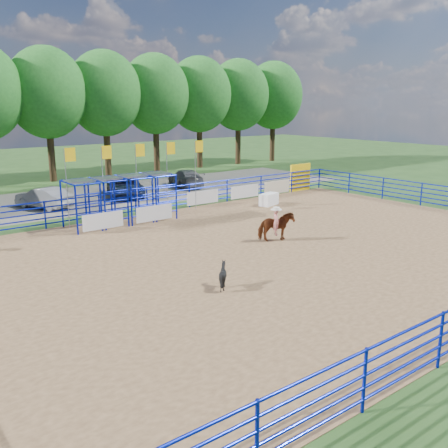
{
  "coord_description": "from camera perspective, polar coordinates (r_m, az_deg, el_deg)",
  "views": [
    {
      "loc": [
        -14.07,
        -15.62,
        6.42
      ],
      "look_at": [
        -1.22,
        1.0,
        1.3
      ],
      "focal_mm": 40.0,
      "sensor_mm": 36.0,
      "label": 1
    }
  ],
  "objects": [
    {
      "name": "announcer_table",
      "position": [
        32.11,
        5.15,
        2.84
      ],
      "size": [
        1.55,
        1.05,
        0.76
      ],
      "primitive_type": "cube",
      "rotation": [
        0.0,
        0.0,
        0.3
      ],
      "color": "white",
      "rests_on": "arena_dirt"
    },
    {
      "name": "arena_dirt",
      "position": [
        21.98,
        4.12,
        -3.3
      ],
      "size": [
        30.0,
        20.0,
        0.02
      ],
      "primitive_type": "cube",
      "color": "#936F49",
      "rests_on": "ground"
    },
    {
      "name": "ground",
      "position": [
        21.98,
        4.12,
        -3.32
      ],
      "size": [
        120.0,
        120.0,
        0.0
      ],
      "primitive_type": "plane",
      "color": "#2F5421",
      "rests_on": "ground"
    },
    {
      "name": "car_d",
      "position": [
        39.44,
        -4.38,
        5.28
      ],
      "size": [
        2.98,
        4.87,
        1.32
      ],
      "primitive_type": "imported",
      "rotation": [
        0.0,
        0.0,
        2.87
      ],
      "color": "slate",
      "rests_on": "gravel_strip"
    },
    {
      "name": "chute_assembly",
      "position": [
        27.8,
        -11.07,
        2.74
      ],
      "size": [
        19.32,
        2.41,
        4.2
      ],
      "color": "#0717A8",
      "rests_on": "ground"
    },
    {
      "name": "perimeter_fence",
      "position": [
        21.77,
        4.15,
        -1.43
      ],
      "size": [
        30.1,
        20.1,
        1.5
      ],
      "color": "#0717A8",
      "rests_on": "ground"
    },
    {
      "name": "horse_and_rider",
      "position": [
        23.65,
        5.95,
        -0.07
      ],
      "size": [
        1.82,
        1.36,
        2.27
      ],
      "color": "brown",
      "rests_on": "arena_dirt"
    },
    {
      "name": "car_c",
      "position": [
        35.84,
        -11.21,
        4.25
      ],
      "size": [
        3.87,
        5.43,
        1.37
      ],
      "primitive_type": "imported",
      "rotation": [
        0.0,
        0.0,
        -0.36
      ],
      "color": "black",
      "rests_on": "gravel_strip"
    },
    {
      "name": "treeline",
      "position": [
        43.95,
        -19.67,
        14.39
      ],
      "size": [
        56.4,
        6.4,
        11.24
      ],
      "color": "#3F2B19",
      "rests_on": "ground"
    },
    {
      "name": "calf",
      "position": [
        17.72,
        -0.13,
        -5.9
      ],
      "size": [
        0.91,
        0.83,
        0.91
      ],
      "primitive_type": "imported",
      "rotation": [
        0.0,
        0.0,
        1.69
      ],
      "color": "black",
      "rests_on": "arena_dirt"
    },
    {
      "name": "car_b",
      "position": [
        33.09,
        -19.9,
        2.86
      ],
      "size": [
        2.76,
        4.19,
        1.3
      ],
      "primitive_type": "imported",
      "rotation": [
        0.0,
        0.0,
        3.52
      ],
      "color": "gray",
      "rests_on": "gravel_strip"
    },
    {
      "name": "gravel_strip",
      "position": [
        36.1,
        -14.17,
        3.04
      ],
      "size": [
        40.0,
        10.0,
        0.01
      ],
      "primitive_type": "cube",
      "color": "slate",
      "rests_on": "ground"
    }
  ]
}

